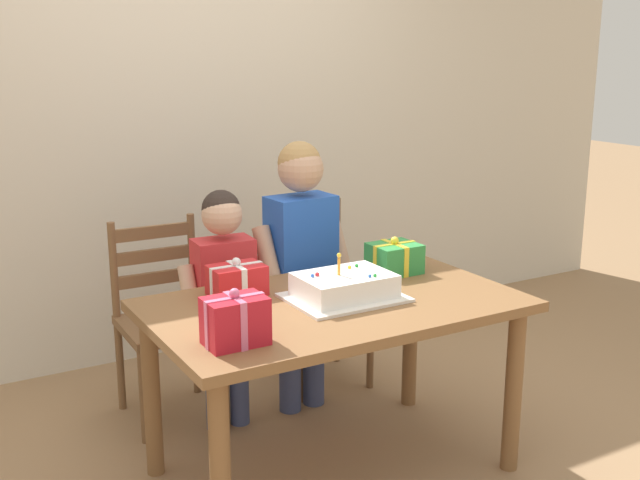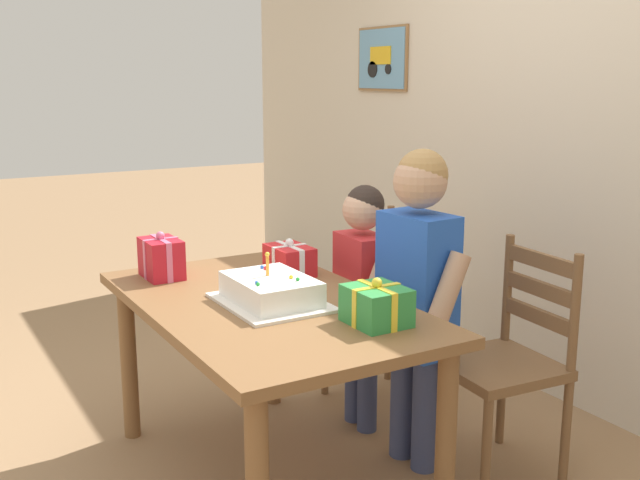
{
  "view_description": "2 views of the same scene",
  "coord_description": "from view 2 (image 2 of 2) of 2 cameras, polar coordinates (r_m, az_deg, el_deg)",
  "views": [
    {
      "loc": [
        -1.49,
        -2.47,
        1.71
      ],
      "look_at": [
        0.01,
        0.12,
        0.95
      ],
      "focal_mm": 43.79,
      "sensor_mm": 36.0,
      "label": 1
    },
    {
      "loc": [
        2.41,
        -1.18,
        1.55
      ],
      "look_at": [
        0.13,
        0.16,
        0.97
      ],
      "focal_mm": 42.12,
      "sensor_mm": 36.0,
      "label": 2
    }
  ],
  "objects": [
    {
      "name": "ground_plane",
      "position": [
        3.1,
        -3.94,
        -17.71
      ],
      "size": [
        20.0,
        20.0,
        0.0
      ],
      "primitive_type": "plane",
      "color": "#997551"
    },
    {
      "name": "back_wall",
      "position": [
        3.71,
        18.82,
        7.79
      ],
      "size": [
        6.4,
        0.11,
        2.6
      ],
      "color": "beige",
      "rests_on": "ground"
    },
    {
      "name": "dining_table",
      "position": [
        2.84,
        -4.13,
        -6.54
      ],
      "size": [
        1.44,
        0.86,
        0.73
      ],
      "color": "brown",
      "rests_on": "ground"
    },
    {
      "name": "birthday_cake",
      "position": [
        2.75,
        -3.82,
        -3.92
      ],
      "size": [
        0.44,
        0.34,
        0.19
      ],
      "color": "white",
      "rests_on": "dining_table"
    },
    {
      "name": "gift_box_red_large",
      "position": [
        3.16,
        -2.33,
        -1.52
      ],
      "size": [
        0.22,
        0.16,
        0.16
      ],
      "color": "red",
      "rests_on": "dining_table"
    },
    {
      "name": "gift_box_beside_cake",
      "position": [
        3.17,
        -11.96,
        -1.36
      ],
      "size": [
        0.21,
        0.15,
        0.2
      ],
      "color": "red",
      "rests_on": "dining_table"
    },
    {
      "name": "gift_box_corner_small",
      "position": [
        2.54,
        4.32,
        -4.98
      ],
      "size": [
        0.21,
        0.18,
        0.16
      ],
      "color": "#2D8E42",
      "rests_on": "dining_table"
    },
    {
      "name": "chair_left",
      "position": [
        3.63,
        5.07,
        -5.09
      ],
      "size": [
        0.43,
        0.43,
        0.92
      ],
      "color": "brown",
      "rests_on": "ground"
    },
    {
      "name": "chair_right",
      "position": [
        3.05,
        13.99,
        -8.87
      ],
      "size": [
        0.45,
        0.45,
        0.92
      ],
      "color": "brown",
      "rests_on": "ground"
    },
    {
      "name": "child_older",
      "position": [
        2.95,
        7.39,
        -2.88
      ],
      "size": [
        0.48,
        0.28,
        1.29
      ],
      "color": "#38426B",
      "rests_on": "ground"
    },
    {
      "name": "child_younger",
      "position": [
        3.29,
        3.19,
        -3.29
      ],
      "size": [
        0.4,
        0.24,
        1.1
      ],
      "color": "#38426B",
      "rests_on": "ground"
    }
  ]
}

